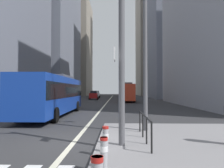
{
  "coord_description": "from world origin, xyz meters",
  "views": [
    {
      "loc": [
        1.74,
        -8.17,
        2.1
      ],
      "look_at": [
        0.55,
        38.56,
        3.47
      ],
      "focal_mm": 33.21,
      "sensor_mm": 36.0,
      "label": 1
    }
  ],
  "objects_px": {
    "bollard_left": "(104,151)",
    "car_oncoming_mid": "(96,94)",
    "car_receding_near": "(123,95)",
    "car_oncoming_far": "(94,95)",
    "street_lamp_post": "(145,25)",
    "car_receding_far": "(122,94)",
    "city_bus_red_receding": "(127,91)",
    "city_bus_blue_oncoming": "(54,93)",
    "bollard_right": "(106,137)",
    "traffic_signal_gantry": "(59,34)"
  },
  "relations": [
    {
      "from": "car_oncoming_mid",
      "to": "bollard_right",
      "type": "height_order",
      "value": "car_oncoming_mid"
    },
    {
      "from": "city_bus_red_receding",
      "to": "car_receding_far",
      "type": "relative_size",
      "value": 2.49
    },
    {
      "from": "city_bus_blue_oncoming",
      "to": "street_lamp_post",
      "type": "xyz_separation_m",
      "value": [
        6.55,
        -6.75,
        3.45
      ]
    },
    {
      "from": "car_receding_far",
      "to": "bollard_left",
      "type": "bearing_deg",
      "value": -91.66
    },
    {
      "from": "city_bus_blue_oncoming",
      "to": "car_receding_near",
      "type": "height_order",
      "value": "city_bus_blue_oncoming"
    },
    {
      "from": "car_oncoming_mid",
      "to": "car_oncoming_far",
      "type": "relative_size",
      "value": 0.99
    },
    {
      "from": "car_oncoming_far",
      "to": "bollard_left",
      "type": "bearing_deg",
      "value": -83.17
    },
    {
      "from": "bollard_left",
      "to": "car_oncoming_mid",
      "type": "bearing_deg",
      "value": 96.11
    },
    {
      "from": "car_receding_near",
      "to": "car_oncoming_far",
      "type": "height_order",
      "value": "same"
    },
    {
      "from": "car_receding_far",
      "to": "traffic_signal_gantry",
      "type": "height_order",
      "value": "traffic_signal_gantry"
    },
    {
      "from": "street_lamp_post",
      "to": "city_bus_blue_oncoming",
      "type": "bearing_deg",
      "value": 134.13
    },
    {
      "from": "car_oncoming_mid",
      "to": "car_receding_near",
      "type": "distance_m",
      "value": 7.87
    },
    {
      "from": "city_bus_red_receding",
      "to": "car_receding_near",
      "type": "xyz_separation_m",
      "value": [
        -0.22,
        13.06,
        -0.85
      ]
    },
    {
      "from": "car_receding_far",
      "to": "car_oncoming_far",
      "type": "bearing_deg",
      "value": -108.17
    },
    {
      "from": "bollard_left",
      "to": "bollard_right",
      "type": "xyz_separation_m",
      "value": [
        -0.04,
        1.36,
        0.02
      ]
    },
    {
      "from": "car_receding_near",
      "to": "bollard_left",
      "type": "bearing_deg",
      "value": -92.29
    },
    {
      "from": "bollard_left",
      "to": "car_receding_far",
      "type": "bearing_deg",
      "value": 88.34
    },
    {
      "from": "city_bus_red_receding",
      "to": "car_receding_near",
      "type": "relative_size",
      "value": 2.46
    },
    {
      "from": "car_receding_far",
      "to": "traffic_signal_gantry",
      "type": "relative_size",
      "value": 0.64
    },
    {
      "from": "car_receding_far",
      "to": "street_lamp_post",
      "type": "xyz_separation_m",
      "value": [
        -0.08,
        -56.54,
        4.29
      ]
    },
    {
      "from": "car_receding_near",
      "to": "traffic_signal_gantry",
      "type": "height_order",
      "value": "traffic_signal_gantry"
    },
    {
      "from": "city_bus_blue_oncoming",
      "to": "bollard_right",
      "type": "distance_m",
      "value": 11.38
    },
    {
      "from": "car_oncoming_far",
      "to": "bollard_right",
      "type": "distance_m",
      "value": 39.95
    },
    {
      "from": "car_receding_far",
      "to": "car_oncoming_far",
      "type": "height_order",
      "value": "same"
    },
    {
      "from": "city_bus_red_receding",
      "to": "city_bus_blue_oncoming",
      "type": "bearing_deg",
      "value": -107.84
    },
    {
      "from": "car_oncoming_far",
      "to": "car_receding_near",
      "type": "bearing_deg",
      "value": 37.3
    },
    {
      "from": "car_oncoming_mid",
      "to": "traffic_signal_gantry",
      "type": "relative_size",
      "value": 0.61
    },
    {
      "from": "city_bus_red_receding",
      "to": "car_oncoming_mid",
      "type": "relative_size",
      "value": 2.64
    },
    {
      "from": "city_bus_red_receding",
      "to": "traffic_signal_gantry",
      "type": "height_order",
      "value": "traffic_signal_gantry"
    },
    {
      "from": "city_bus_red_receding",
      "to": "car_receding_near",
      "type": "bearing_deg",
      "value": 90.97
    },
    {
      "from": "car_oncoming_mid",
      "to": "bollard_right",
      "type": "relative_size",
      "value": 5.11
    },
    {
      "from": "bollard_right",
      "to": "car_oncoming_far",
      "type": "bearing_deg",
      "value": 97.01
    },
    {
      "from": "car_receding_near",
      "to": "street_lamp_post",
      "type": "xyz_separation_m",
      "value": [
        -0.14,
        -41.31,
        4.29
      ]
    },
    {
      "from": "bollard_left",
      "to": "city_bus_red_receding",
      "type": "bearing_deg",
      "value": 86.42
    },
    {
      "from": "car_oncoming_far",
      "to": "bollard_left",
      "type": "height_order",
      "value": "car_oncoming_far"
    },
    {
      "from": "traffic_signal_gantry",
      "to": "bollard_right",
      "type": "xyz_separation_m",
      "value": [
        1.73,
        -0.8,
        -3.54
      ]
    },
    {
      "from": "bollard_right",
      "to": "city_bus_red_receding",
      "type": "bearing_deg",
      "value": 86.2
    },
    {
      "from": "street_lamp_post",
      "to": "car_receding_far",
      "type": "bearing_deg",
      "value": 89.92
    },
    {
      "from": "car_oncoming_mid",
      "to": "car_oncoming_far",
      "type": "height_order",
      "value": "same"
    },
    {
      "from": "car_oncoming_far",
      "to": "street_lamp_post",
      "type": "xyz_separation_m",
      "value": [
        6.61,
        -36.16,
        4.29
      ]
    },
    {
      "from": "car_receding_far",
      "to": "car_oncoming_mid",
      "type": "bearing_deg",
      "value": -120.67
    },
    {
      "from": "city_bus_red_receding",
      "to": "car_oncoming_far",
      "type": "height_order",
      "value": "city_bus_red_receding"
    },
    {
      "from": "car_receding_far",
      "to": "city_bus_red_receding",
      "type": "bearing_deg",
      "value": -89.41
    },
    {
      "from": "street_lamp_post",
      "to": "city_bus_red_receding",
      "type": "bearing_deg",
      "value": 89.26
    },
    {
      "from": "bollard_left",
      "to": "bollard_right",
      "type": "distance_m",
      "value": 1.36
    },
    {
      "from": "city_bus_red_receding",
      "to": "bollard_right",
      "type": "height_order",
      "value": "city_bus_red_receding"
    },
    {
      "from": "car_receding_near",
      "to": "car_oncoming_far",
      "type": "relative_size",
      "value": 1.06
    },
    {
      "from": "bollard_left",
      "to": "bollard_right",
      "type": "relative_size",
      "value": 0.96
    },
    {
      "from": "city_bus_blue_oncoming",
      "to": "traffic_signal_gantry",
      "type": "relative_size",
      "value": 1.68
    },
    {
      "from": "city_bus_blue_oncoming",
      "to": "street_lamp_post",
      "type": "bearing_deg",
      "value": -45.87
    }
  ]
}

